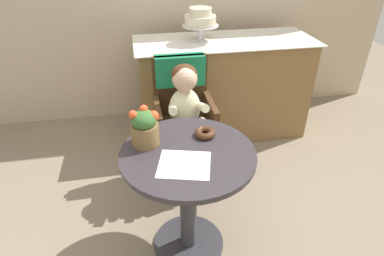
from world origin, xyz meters
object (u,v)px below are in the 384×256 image
wicker_chair (182,101)px  tiered_cake_stand (200,20)px  donut_front (205,132)px  cafe_table (188,183)px  flower_vase (145,127)px  seated_child (186,106)px

wicker_chair → tiered_cake_stand: size_ratio=3.18×
tiered_cake_stand → donut_front: bearing=-100.2°
cafe_table → flower_vase: 0.40m
wicker_chair → flower_vase: (-0.29, -0.62, 0.19)m
flower_vase → tiered_cake_stand: bearing=65.5°
tiered_cake_stand → cafe_table: bearing=-104.3°
seated_child → tiered_cake_stand: tiered_cake_stand is taller
wicker_chair → seated_child: seated_child is taller
cafe_table → wicker_chair: size_ratio=0.75×
flower_vase → cafe_table: bearing=-29.0°
donut_front → flower_vase: bearing=-176.8°
wicker_chair → seated_child: 0.16m
wicker_chair → seated_child: (0.00, -0.16, 0.04)m
donut_front → tiered_cake_stand: 1.23m
wicker_chair → flower_vase: wicker_chair is taller
wicker_chair → flower_vase: size_ratio=4.32×
flower_vase → wicker_chair: bearing=64.6°
cafe_table → wicker_chair: 0.75m
wicker_chair → donut_front: (0.04, -0.60, 0.10)m
seated_child → tiered_cake_stand: 0.86m
seated_child → flower_vase: 0.57m
tiered_cake_stand → wicker_chair: bearing=-113.5°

